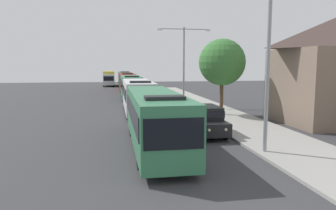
{
  "coord_description": "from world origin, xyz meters",
  "views": [
    {
      "loc": [
        -3.45,
        -6.51,
        4.56
      ],
      "look_at": [
        0.07,
        14.45,
        1.88
      ],
      "focal_mm": 34.13,
      "sensor_mm": 36.0,
      "label": 1
    }
  ],
  "objects_px": {
    "streetlamp_mid": "(184,58)",
    "roadside_tree": "(222,62)",
    "bus_fourth_in_line": "(127,81)",
    "bus_rear": "(125,78)",
    "white_suv": "(206,119)",
    "bus_middle": "(131,86)",
    "box_truck_oncoming": "(109,78)",
    "bus_lead": "(155,118)",
    "bus_second_in_line": "(138,95)",
    "streetlamp_near": "(268,49)"
  },
  "relations": [
    {
      "from": "streetlamp_mid",
      "to": "roadside_tree",
      "type": "bearing_deg",
      "value": -75.81
    },
    {
      "from": "bus_fourth_in_line",
      "to": "roadside_tree",
      "type": "height_order",
      "value": "roadside_tree"
    },
    {
      "from": "bus_rear",
      "to": "white_suv",
      "type": "xyz_separation_m",
      "value": [
        3.7,
        -49.12,
        -0.66
      ]
    },
    {
      "from": "bus_middle",
      "to": "box_truck_oncoming",
      "type": "bearing_deg",
      "value": 96.8
    },
    {
      "from": "box_truck_oncoming",
      "to": "roadside_tree",
      "type": "relative_size",
      "value": 1.18
    },
    {
      "from": "bus_lead",
      "to": "white_suv",
      "type": "distance_m",
      "value": 4.66
    },
    {
      "from": "bus_middle",
      "to": "bus_fourth_in_line",
      "type": "xyz_separation_m",
      "value": [
        0.0,
        13.07,
        0.0
      ]
    },
    {
      "from": "bus_fourth_in_line",
      "to": "bus_rear",
      "type": "distance_m",
      "value": 12.87
    },
    {
      "from": "bus_lead",
      "to": "bus_rear",
      "type": "xyz_separation_m",
      "value": [
        -0.0,
        51.87,
        -0.0
      ]
    },
    {
      "from": "bus_lead",
      "to": "roadside_tree",
      "type": "distance_m",
      "value": 12.8
    },
    {
      "from": "bus_second_in_line",
      "to": "streetlamp_near",
      "type": "relative_size",
      "value": 1.28
    },
    {
      "from": "bus_middle",
      "to": "bus_lead",
      "type": "bearing_deg",
      "value": -90.0
    },
    {
      "from": "bus_lead",
      "to": "bus_second_in_line",
      "type": "xyz_separation_m",
      "value": [
        -0.0,
        13.09,
        -0.0
      ]
    },
    {
      "from": "box_truck_oncoming",
      "to": "bus_rear",
      "type": "bearing_deg",
      "value": -27.73
    },
    {
      "from": "bus_fourth_in_line",
      "to": "box_truck_oncoming",
      "type": "distance_m",
      "value": 14.97
    },
    {
      "from": "bus_rear",
      "to": "streetlamp_mid",
      "type": "distance_m",
      "value": 35.07
    },
    {
      "from": "bus_second_in_line",
      "to": "streetlamp_near",
      "type": "xyz_separation_m",
      "value": [
        5.4,
        -15.23,
        3.64
      ]
    },
    {
      "from": "bus_lead",
      "to": "streetlamp_near",
      "type": "xyz_separation_m",
      "value": [
        5.4,
        -2.14,
        3.64
      ]
    },
    {
      "from": "bus_lead",
      "to": "bus_fourth_in_line",
      "type": "distance_m",
      "value": 39.0
    },
    {
      "from": "bus_fourth_in_line",
      "to": "streetlamp_near",
      "type": "relative_size",
      "value": 1.28
    },
    {
      "from": "bus_fourth_in_line",
      "to": "streetlamp_mid",
      "type": "relative_size",
      "value": 1.28
    },
    {
      "from": "bus_lead",
      "to": "bus_rear",
      "type": "height_order",
      "value": "same"
    },
    {
      "from": "bus_second_in_line",
      "to": "white_suv",
      "type": "relative_size",
      "value": 2.32
    },
    {
      "from": "streetlamp_near",
      "to": "roadside_tree",
      "type": "distance_m",
      "value": 12.37
    },
    {
      "from": "bus_lead",
      "to": "streetlamp_mid",
      "type": "height_order",
      "value": "streetlamp_mid"
    },
    {
      "from": "bus_middle",
      "to": "bus_fourth_in_line",
      "type": "bearing_deg",
      "value": 90.0
    },
    {
      "from": "streetlamp_mid",
      "to": "bus_second_in_line",
      "type": "bearing_deg",
      "value": -141.33
    },
    {
      "from": "bus_rear",
      "to": "streetlamp_near",
      "type": "xyz_separation_m",
      "value": [
        5.4,
        -54.01,
        3.64
      ]
    },
    {
      "from": "bus_lead",
      "to": "box_truck_oncoming",
      "type": "relative_size",
      "value": 1.43
    },
    {
      "from": "bus_middle",
      "to": "bus_rear",
      "type": "relative_size",
      "value": 0.97
    },
    {
      "from": "bus_middle",
      "to": "streetlamp_mid",
      "type": "relative_size",
      "value": 1.28
    },
    {
      "from": "bus_lead",
      "to": "bus_fourth_in_line",
      "type": "relative_size",
      "value": 1.05
    },
    {
      "from": "white_suv",
      "to": "roadside_tree",
      "type": "relative_size",
      "value": 0.7
    },
    {
      "from": "bus_middle",
      "to": "streetlamp_near",
      "type": "xyz_separation_m",
      "value": [
        5.4,
        -28.07,
        3.64
      ]
    },
    {
      "from": "bus_lead",
      "to": "bus_second_in_line",
      "type": "relative_size",
      "value": 1.05
    },
    {
      "from": "streetlamp_near",
      "to": "bus_second_in_line",
      "type": "bearing_deg",
      "value": 109.52
    },
    {
      "from": "white_suv",
      "to": "streetlamp_near",
      "type": "xyz_separation_m",
      "value": [
        1.7,
        -4.89,
        4.3
      ]
    },
    {
      "from": "bus_second_in_line",
      "to": "bus_rear",
      "type": "height_order",
      "value": "same"
    },
    {
      "from": "roadside_tree",
      "to": "bus_lead",
      "type": "bearing_deg",
      "value": -125.72
    },
    {
      "from": "bus_lead",
      "to": "bus_fourth_in_line",
      "type": "height_order",
      "value": "same"
    },
    {
      "from": "white_suv",
      "to": "streetlamp_mid",
      "type": "distance_m",
      "value": 15.36
    },
    {
      "from": "roadside_tree",
      "to": "streetlamp_near",
      "type": "bearing_deg",
      "value": -98.62
    },
    {
      "from": "bus_lead",
      "to": "box_truck_oncoming",
      "type": "xyz_separation_m",
      "value": [
        -3.3,
        53.61,
        0.02
      ]
    },
    {
      "from": "box_truck_oncoming",
      "to": "streetlamp_mid",
      "type": "height_order",
      "value": "streetlamp_mid"
    },
    {
      "from": "streetlamp_near",
      "to": "white_suv",
      "type": "bearing_deg",
      "value": 109.16
    },
    {
      "from": "bus_second_in_line",
      "to": "bus_middle",
      "type": "distance_m",
      "value": 12.84
    },
    {
      "from": "bus_middle",
      "to": "bus_rear",
      "type": "xyz_separation_m",
      "value": [
        0.0,
        25.94,
        0.0
      ]
    },
    {
      "from": "streetlamp_near",
      "to": "bus_rear",
      "type": "bearing_deg",
      "value": 95.71
    },
    {
      "from": "bus_second_in_line",
      "to": "white_suv",
      "type": "xyz_separation_m",
      "value": [
        3.7,
        -10.34,
        -0.66
      ]
    },
    {
      "from": "white_suv",
      "to": "roadside_tree",
      "type": "height_order",
      "value": "roadside_tree"
    }
  ]
}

